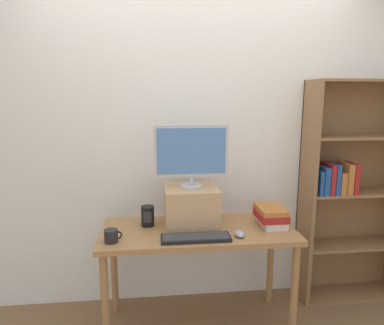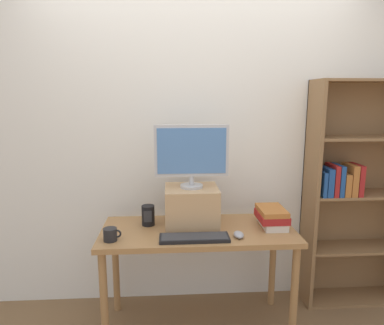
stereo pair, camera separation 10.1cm
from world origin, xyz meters
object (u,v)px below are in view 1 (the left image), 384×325
at_px(bookshelf_unit, 351,190).
at_px(computer_monitor, 191,153).
at_px(riser_box, 191,206).
at_px(coffee_mug, 111,236).
at_px(keyboard, 196,238).
at_px(computer_mouse, 240,234).
at_px(book_stack, 271,216).
at_px(desk, 198,242).
at_px(desk_speaker, 148,216).

distance_m(bookshelf_unit, computer_monitor, 1.38).
distance_m(riser_box, coffee_mug, 0.59).
distance_m(riser_box, keyboard, 0.29).
relative_size(riser_box, computer_monitor, 0.72).
distance_m(computer_mouse, book_stack, 0.32).
xyz_separation_m(computer_monitor, book_stack, (0.56, -0.07, -0.45)).
height_order(bookshelf_unit, computer_mouse, bookshelf_unit).
relative_size(desk, desk_speaker, 9.32).
bearing_deg(coffee_mug, desk_speaker, 49.37).
bearing_deg(computer_monitor, riser_box, 90.00).
relative_size(riser_box, computer_mouse, 3.54).
bearing_deg(bookshelf_unit, coffee_mug, -166.20).
bearing_deg(desk, keyboard, -102.04).
distance_m(desk, coffee_mug, 0.61).
height_order(computer_monitor, book_stack, computer_monitor).
bearing_deg(book_stack, bookshelf_unit, 20.43).
bearing_deg(bookshelf_unit, computer_monitor, -170.84).
height_order(desk, desk_speaker, desk_speaker).
height_order(desk, riser_box, riser_box).
height_order(desk, keyboard, keyboard).
xyz_separation_m(desk, computer_monitor, (-0.04, 0.08, 0.61)).
relative_size(coffee_mug, desk_speaker, 0.80).
distance_m(keyboard, coffee_mug, 0.53).
distance_m(computer_mouse, desk_speaker, 0.65).
distance_m(riser_box, desk_speaker, 0.31).
bearing_deg(computer_monitor, keyboard, -89.74).
distance_m(desk, desk_speaker, 0.40).
distance_m(book_stack, desk_speaker, 0.87).
distance_m(computer_monitor, desk_speaker, 0.54).
distance_m(desk, book_stack, 0.55).
distance_m(bookshelf_unit, riser_box, 1.34).
bearing_deg(book_stack, riser_box, 172.64).
distance_m(desk, computer_monitor, 0.62).
bearing_deg(desk_speaker, riser_box, -2.75).
height_order(computer_monitor, computer_mouse, computer_monitor).
relative_size(keyboard, desk_speaker, 3.13).
distance_m(bookshelf_unit, book_stack, 0.82).
distance_m(computer_monitor, coffee_mug, 0.75).
distance_m(bookshelf_unit, desk_speaker, 1.64).
bearing_deg(riser_box, keyboard, -89.74).
height_order(desk, bookshelf_unit, bookshelf_unit).
xyz_separation_m(book_stack, desk_speaker, (-0.87, 0.09, 0.00)).
bearing_deg(coffee_mug, riser_box, 24.69).
distance_m(keyboard, book_stack, 0.59).
bearing_deg(keyboard, computer_mouse, 3.73).
bearing_deg(desk, coffee_mug, -164.28).
bearing_deg(book_stack, computer_mouse, -147.51).
distance_m(bookshelf_unit, coffee_mug, 1.91).
relative_size(computer_monitor, book_stack, 1.96).
height_order(riser_box, book_stack, riser_box).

